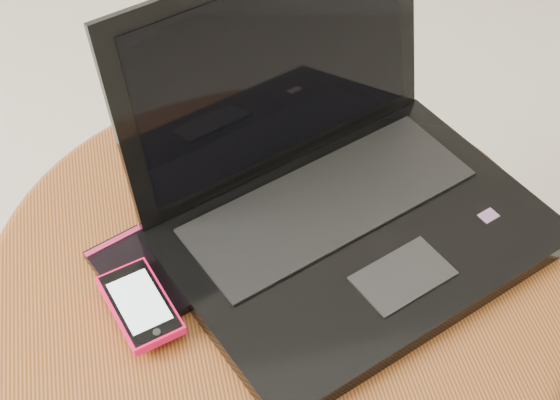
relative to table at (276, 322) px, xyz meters
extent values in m
cylinder|color=#522C0F|center=(0.00, 0.00, -0.14)|extent=(0.10, 0.10, 0.44)
cylinder|color=#5B2D0F|center=(0.00, 0.00, 0.09)|extent=(0.60, 0.60, 0.03)
torus|color=#5B2D0F|center=(0.00, 0.00, 0.09)|extent=(0.63, 0.63, 0.03)
cube|color=black|center=(0.10, 0.01, 0.12)|extent=(0.47, 0.40, 0.02)
cube|color=black|center=(0.07, 0.06, 0.13)|extent=(0.35, 0.23, 0.00)
cube|color=black|center=(0.12, -0.06, 0.13)|extent=(0.11, 0.09, 0.00)
cube|color=red|center=(0.24, 0.00, 0.13)|extent=(0.02, 0.02, 0.00)
cube|color=black|center=(0.04, 0.16, 0.25)|extent=(0.38, 0.19, 0.24)
cube|color=black|center=(0.04, 0.15, 0.25)|extent=(0.33, 0.16, 0.20)
cube|color=black|center=(-0.14, 0.01, 0.11)|extent=(0.11, 0.14, 0.01)
cube|color=#AF1F4E|center=(-0.17, 0.06, 0.12)|extent=(0.06, 0.03, 0.00)
cube|color=#FE0B4D|center=(-0.15, -0.03, 0.12)|extent=(0.08, 0.11, 0.01)
cube|color=black|center=(-0.15, -0.03, 0.13)|extent=(0.08, 0.11, 0.00)
cube|color=silver|center=(-0.15, -0.03, 0.13)|extent=(0.06, 0.08, 0.00)
cylinder|color=black|center=(-0.13, -0.07, 0.13)|extent=(0.01, 0.01, 0.00)
camera|label=1|loc=(-0.12, -0.54, 0.79)|focal=52.17mm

